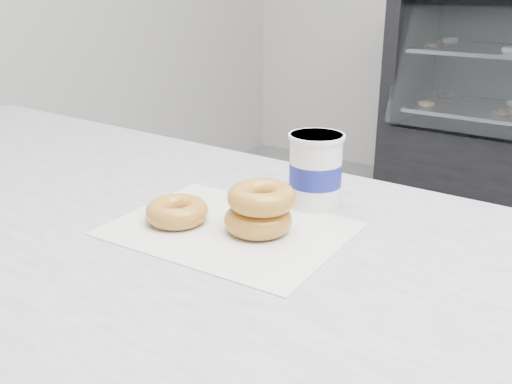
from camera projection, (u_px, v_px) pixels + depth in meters
wax_paper at (229, 229)px, 0.86m from camera, size 0.36×0.28×0.00m
donut_single at (177, 212)px, 0.87m from camera, size 0.11×0.11×0.03m
donut_stack at (260, 209)px, 0.83m from camera, size 0.13×0.13×0.07m
coffee_cup at (315, 170)px, 0.93m from camera, size 0.10×0.10×0.12m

